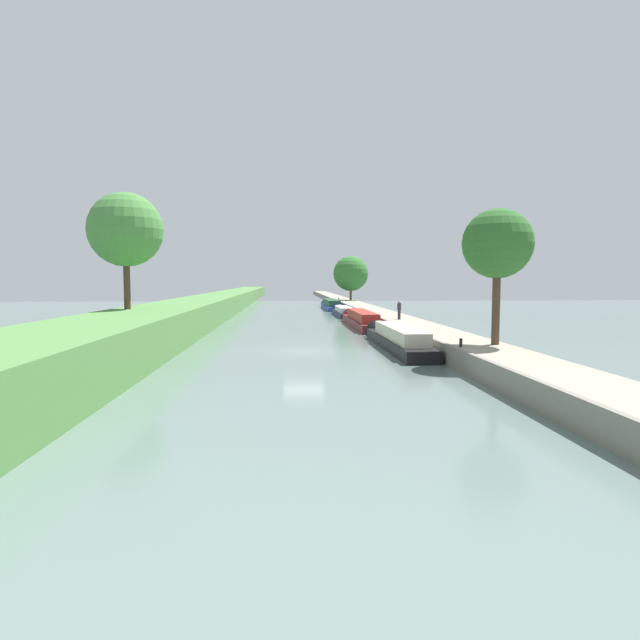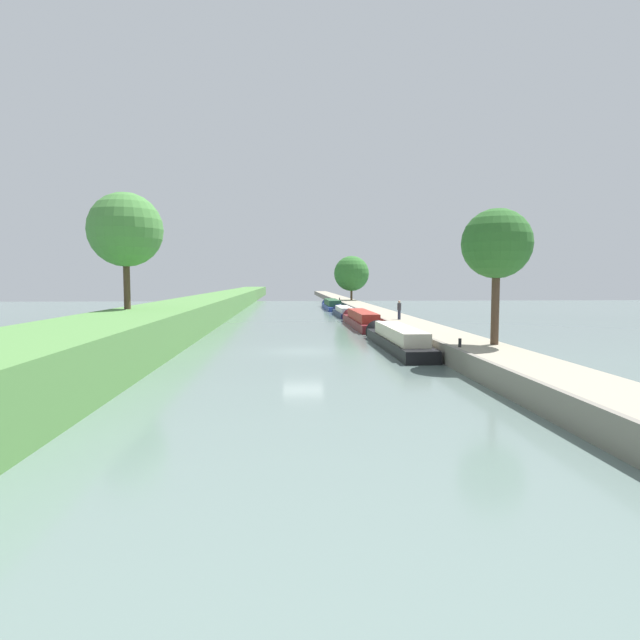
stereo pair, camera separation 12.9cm
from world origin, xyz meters
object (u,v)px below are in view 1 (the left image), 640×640
Objects in this scene: person_walking at (399,310)px; mooring_bollard_far at (339,299)px; narrowboat_navy at (343,312)px; narrowboat_maroon at (360,320)px; narrowboat_blue at (331,305)px; narrowboat_black at (396,338)px; mooring_bollard_near at (461,343)px.

person_walking is 3.69× the size of mooring_bollard_far.
narrowboat_navy is 20.98m from person_walking.
narrowboat_maroon is at bearing -92.62° from mooring_bollard_far.
narrowboat_blue is 36.60m from person_walking.
narrowboat_maroon is 15.46m from narrowboat_navy.
narrowboat_navy is 15.71m from narrowboat_blue.
narrowboat_maroon is at bearing -89.54° from narrowboat_blue.
narrowboat_navy is at bearing -94.49° from mooring_bollard_far.
mooring_bollard_far is at bearing 85.51° from narrowboat_navy.
narrowboat_blue is 9.81× the size of person_walking.
narrowboat_blue is (-0.20, 15.71, 0.13)m from narrowboat_navy.
mooring_bollard_far is (1.70, 55.02, 0.64)m from narrowboat_black.
mooring_bollard_near is at bearing -77.91° from narrowboat_black.
narrowboat_black is 31.82m from narrowboat_navy.
narrowboat_blue is 55.51m from mooring_bollard_near.
narrowboat_maroon is 6.05m from person_walking.
person_walking is (2.66, -5.29, 1.27)m from narrowboat_maroon.
person_walking reaches higher than narrowboat_blue.
mooring_bollard_near is (1.77, -24.30, 0.62)m from narrowboat_maroon.
narrowboat_blue is (-0.32, 47.53, -0.01)m from narrowboat_black.
narrowboat_blue is 36.20× the size of mooring_bollard_far.
narrowboat_navy is 27.50× the size of mooring_bollard_far.
narrowboat_maroon is 35.79× the size of mooring_bollard_near.
narrowboat_maroon is (-0.07, 16.36, 0.02)m from narrowboat_black.
mooring_bollard_near is at bearing -87.38° from narrowboat_navy.
narrowboat_navy is (-0.05, 15.46, -0.16)m from narrowboat_maroon.
narrowboat_blue is at bearing 92.08° from mooring_bollard_near.
person_walking is at bearing 87.32° from mooring_bollard_near.
mooring_bollard_near is 62.97m from mooring_bollard_far.
person_walking is 19.04m from mooring_bollard_near.
person_walking is at bearing -82.56° from narrowboat_navy.
mooring_bollard_near is at bearing -87.92° from narrowboat_blue.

